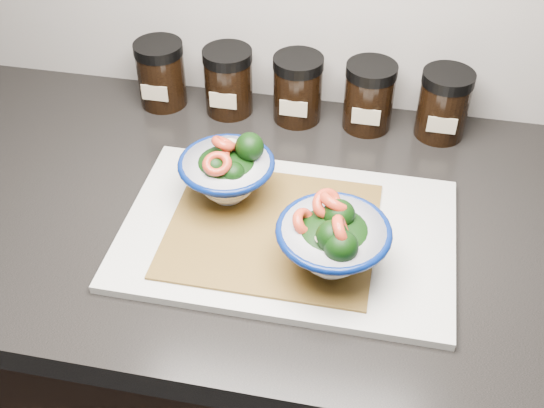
% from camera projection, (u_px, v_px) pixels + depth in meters
% --- Properties ---
extents(cabinet, '(3.43, 0.58, 0.86)m').
position_uv_depth(cabinet, '(270.00, 395.00, 1.29)').
color(cabinet, black).
rests_on(cabinet, ground).
extents(countertop, '(3.50, 0.60, 0.04)m').
position_uv_depth(countertop, '(269.00, 221.00, 0.99)').
color(countertop, black).
rests_on(countertop, cabinet).
extents(cutting_board, '(0.45, 0.30, 0.01)m').
position_uv_depth(cutting_board, '(287.00, 233.00, 0.93)').
color(cutting_board, beige).
rests_on(cutting_board, countertop).
extents(bamboo_mat, '(0.28, 0.24, 0.00)m').
position_uv_depth(bamboo_mat, '(272.00, 229.00, 0.93)').
color(bamboo_mat, olive).
rests_on(bamboo_mat, cutting_board).
extents(bowl_left, '(0.14, 0.14, 0.10)m').
position_uv_depth(bowl_left, '(227.00, 172.00, 0.95)').
color(bowl_left, white).
rests_on(bowl_left, bamboo_mat).
extents(bowl_right, '(0.14, 0.14, 0.11)m').
position_uv_depth(bowl_right, '(333.00, 241.00, 0.84)').
color(bowl_right, white).
rests_on(bowl_right, bamboo_mat).
extents(spice_jar_a, '(0.08, 0.08, 0.11)m').
position_uv_depth(spice_jar_a, '(161.00, 74.00, 1.15)').
color(spice_jar_a, black).
rests_on(spice_jar_a, countertop).
extents(spice_jar_b, '(0.08, 0.08, 0.11)m').
position_uv_depth(spice_jar_b, '(228.00, 81.00, 1.13)').
color(spice_jar_b, black).
rests_on(spice_jar_b, countertop).
extents(spice_jar_c, '(0.08, 0.08, 0.11)m').
position_uv_depth(spice_jar_c, '(298.00, 88.00, 1.11)').
color(spice_jar_c, black).
rests_on(spice_jar_c, countertop).
extents(spice_jar_d, '(0.08, 0.08, 0.11)m').
position_uv_depth(spice_jar_d, '(369.00, 96.00, 1.10)').
color(spice_jar_d, black).
rests_on(spice_jar_d, countertop).
extents(spice_jar_e, '(0.08, 0.08, 0.11)m').
position_uv_depth(spice_jar_e, '(444.00, 104.00, 1.08)').
color(spice_jar_e, black).
rests_on(spice_jar_e, countertop).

